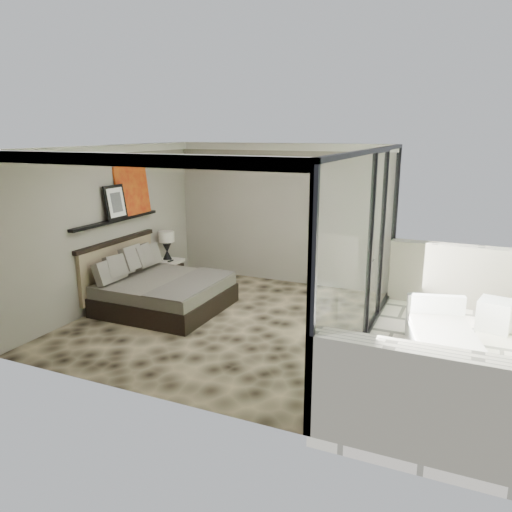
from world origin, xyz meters
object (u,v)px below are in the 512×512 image
at_px(nightstand, 169,273).
at_px(table_lamp, 167,241).
at_px(ottoman, 495,315).
at_px(bed, 160,290).
at_px(lounger, 444,343).

height_order(nightstand, table_lamp, table_lamp).
height_order(table_lamp, ottoman, table_lamp).
height_order(bed, nightstand, bed).
height_order(bed, ottoman, bed).
xyz_separation_m(ottoman, lounger, (-0.65, -1.37, -0.04)).
xyz_separation_m(bed, ottoman, (5.35, 1.32, -0.09)).
distance_m(nightstand, ottoman, 5.97).
bearing_deg(table_lamp, ottoman, 0.51).
relative_size(nightstand, table_lamp, 0.84).
bearing_deg(ottoman, table_lamp, -179.49).
distance_m(nightstand, table_lamp, 0.65).
relative_size(nightstand, lounger, 0.26).
xyz_separation_m(nightstand, table_lamp, (-0.05, 0.04, 0.65)).
relative_size(bed, ottoman, 4.18).
xyz_separation_m(bed, table_lamp, (-0.68, 1.26, 0.56)).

